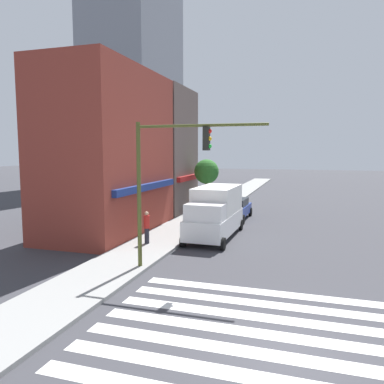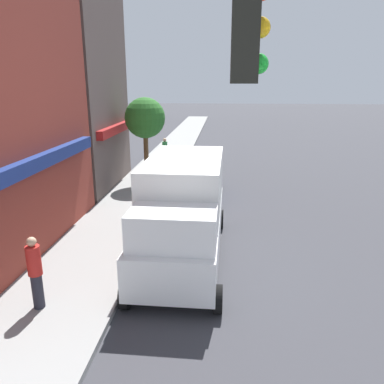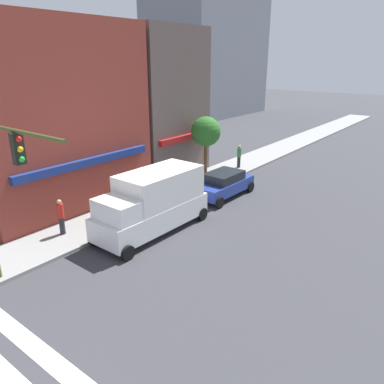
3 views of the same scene
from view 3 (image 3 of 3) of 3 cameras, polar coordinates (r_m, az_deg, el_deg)
storefront_row at (r=24.20m, az=-13.79°, el=11.86°), size 16.32×5.30×10.29m
box_truck_white at (r=18.38m, az=-5.99°, el=-1.46°), size 6.23×2.42×3.04m
sedan_blue at (r=23.34m, az=4.85°, el=1.27°), size 4.43×2.02×1.59m
pedestrian_red_jacket at (r=18.98m, az=-19.35°, el=-3.50°), size 0.32×0.32×1.77m
pedestrian_green_top at (r=29.34m, az=7.18°, el=5.49°), size 0.32×0.32×1.77m
street_tree at (r=25.77m, az=2.13°, el=9.11°), size 2.03×2.03×4.37m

